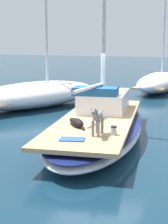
% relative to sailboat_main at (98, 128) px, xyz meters
% --- Properties ---
extents(ground_plane, '(120.00, 120.00, 0.00)m').
position_rel_sailboat_main_xyz_m(ground_plane, '(0.00, 0.00, -0.34)').
color(ground_plane, '#143347').
extents(sailboat_main, '(3.85, 7.58, 0.66)m').
position_rel_sailboat_main_xyz_m(sailboat_main, '(0.00, 0.00, 0.00)').
color(sailboat_main, white).
rests_on(sailboat_main, ground).
extents(cabin_house, '(1.79, 2.45, 0.84)m').
position_rel_sailboat_main_xyz_m(cabin_house, '(-0.23, 1.09, 0.67)').
color(cabin_house, silver).
rests_on(cabin_house, sailboat_main).
extents(dog_grey, '(0.28, 0.94, 0.70)m').
position_rel_sailboat_main_xyz_m(dog_grey, '(0.71, -1.85, 0.75)').
color(dog_grey, gray).
rests_on(dog_grey, sailboat_main).
extents(dog_black, '(0.75, 0.72, 0.22)m').
position_rel_sailboat_main_xyz_m(dog_black, '(-0.10, -1.26, 0.43)').
color(dog_black, black).
rests_on(dog_black, sailboat_main).
extents(deck_winch, '(0.16, 0.16, 0.21)m').
position_rel_sailboat_main_xyz_m(deck_winch, '(1.05, -1.65, 0.42)').
color(deck_winch, '#B7B7BC').
rests_on(deck_winch, sailboat_main).
extents(deck_towel, '(0.65, 0.52, 0.03)m').
position_rel_sailboat_main_xyz_m(deck_towel, '(0.34, -2.46, 0.34)').
color(deck_towel, blue).
rests_on(deck_towel, sailboat_main).
extents(moored_boat_port_side, '(4.93, 7.23, 6.74)m').
position_rel_sailboat_main_xyz_m(moored_boat_port_side, '(-4.48, 3.93, 0.24)').
color(moored_boat_port_side, white).
rests_on(moored_boat_port_side, ground).
extents(moored_boat_far_astern, '(2.26, 6.14, 5.65)m').
position_rel_sailboat_main_xyz_m(moored_boat_far_astern, '(-0.46, 11.05, 0.24)').
color(moored_boat_far_astern, white).
rests_on(moored_boat_far_astern, ground).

